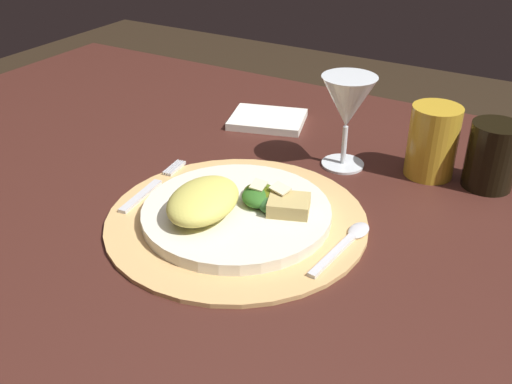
{
  "coord_description": "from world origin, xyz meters",
  "views": [
    {
      "loc": [
        0.37,
        -0.63,
        1.16
      ],
      "look_at": [
        0.02,
        -0.04,
        0.77
      ],
      "focal_mm": 41.04,
      "sensor_mm": 36.0,
      "label": 1
    }
  ],
  "objects_px": {
    "wine_glass": "(348,104)",
    "dinner_plate": "(237,213)",
    "spoon": "(349,240)",
    "fork": "(151,187)",
    "napkin": "(268,119)",
    "dark_tumbler": "(492,156)",
    "dining_table": "(257,282)",
    "amber_tumbler": "(433,141)"
  },
  "relations": [
    {
      "from": "dinner_plate",
      "to": "dining_table",
      "type": "bearing_deg",
      "value": 102.99
    },
    {
      "from": "amber_tumbler",
      "to": "dining_table",
      "type": "bearing_deg",
      "value": -139.86
    },
    {
      "from": "dinner_plate",
      "to": "spoon",
      "type": "relative_size",
      "value": 1.84
    },
    {
      "from": "amber_tumbler",
      "to": "dark_tumbler",
      "type": "relative_size",
      "value": 1.11
    },
    {
      "from": "dining_table",
      "to": "amber_tumbler",
      "type": "distance_m",
      "value": 0.34
    },
    {
      "from": "dining_table",
      "to": "spoon",
      "type": "height_order",
      "value": "spoon"
    },
    {
      "from": "napkin",
      "to": "amber_tumbler",
      "type": "distance_m",
      "value": 0.31
    },
    {
      "from": "dining_table",
      "to": "napkin",
      "type": "height_order",
      "value": "napkin"
    },
    {
      "from": "dining_table",
      "to": "spoon",
      "type": "distance_m",
      "value": 0.25
    },
    {
      "from": "dark_tumbler",
      "to": "fork",
      "type": "bearing_deg",
      "value": -147.18
    },
    {
      "from": "spoon",
      "to": "wine_glass",
      "type": "height_order",
      "value": "wine_glass"
    },
    {
      "from": "dinner_plate",
      "to": "spoon",
      "type": "distance_m",
      "value": 0.15
    },
    {
      "from": "napkin",
      "to": "dark_tumbler",
      "type": "relative_size",
      "value": 1.33
    },
    {
      "from": "spoon",
      "to": "dinner_plate",
      "type": "bearing_deg",
      "value": -170.82
    },
    {
      "from": "dinner_plate",
      "to": "amber_tumbler",
      "type": "height_order",
      "value": "amber_tumbler"
    },
    {
      "from": "fork",
      "to": "napkin",
      "type": "distance_m",
      "value": 0.3
    },
    {
      "from": "fork",
      "to": "dark_tumbler",
      "type": "height_order",
      "value": "dark_tumbler"
    },
    {
      "from": "dining_table",
      "to": "spoon",
      "type": "bearing_deg",
      "value": -21.62
    },
    {
      "from": "dining_table",
      "to": "napkin",
      "type": "xyz_separation_m",
      "value": [
        -0.1,
        0.21,
        0.18
      ]
    },
    {
      "from": "fork",
      "to": "napkin",
      "type": "height_order",
      "value": "napkin"
    },
    {
      "from": "napkin",
      "to": "amber_tumbler",
      "type": "relative_size",
      "value": 1.2
    },
    {
      "from": "wine_glass",
      "to": "dark_tumbler",
      "type": "relative_size",
      "value": 1.48
    },
    {
      "from": "dining_table",
      "to": "dark_tumbler",
      "type": "bearing_deg",
      "value": 31.78
    },
    {
      "from": "wine_glass",
      "to": "napkin",
      "type": "bearing_deg",
      "value": 154.79
    },
    {
      "from": "dining_table",
      "to": "napkin",
      "type": "relative_size",
      "value": 11.55
    },
    {
      "from": "wine_glass",
      "to": "dinner_plate",
      "type": "bearing_deg",
      "value": -104.35
    },
    {
      "from": "dinner_plate",
      "to": "napkin",
      "type": "relative_size",
      "value": 1.91
    },
    {
      "from": "napkin",
      "to": "dark_tumbler",
      "type": "bearing_deg",
      "value": -5.93
    },
    {
      "from": "napkin",
      "to": "dark_tumbler",
      "type": "xyz_separation_m",
      "value": [
        0.39,
        -0.04,
        0.04
      ]
    },
    {
      "from": "amber_tumbler",
      "to": "dark_tumbler",
      "type": "bearing_deg",
      "value": 4.86
    },
    {
      "from": "dinner_plate",
      "to": "napkin",
      "type": "xyz_separation_m",
      "value": [
        -0.12,
        0.3,
        -0.01
      ]
    },
    {
      "from": "dinner_plate",
      "to": "spoon",
      "type": "xyz_separation_m",
      "value": [
        0.15,
        0.02,
        -0.01
      ]
    },
    {
      "from": "napkin",
      "to": "amber_tumbler",
      "type": "bearing_deg",
      "value": -8.85
    },
    {
      "from": "dark_tumbler",
      "to": "wine_glass",
      "type": "bearing_deg",
      "value": -167.54
    },
    {
      "from": "fork",
      "to": "wine_glass",
      "type": "relative_size",
      "value": 1.12
    },
    {
      "from": "napkin",
      "to": "spoon",
      "type": "bearing_deg",
      "value": -45.94
    },
    {
      "from": "dark_tumbler",
      "to": "dining_table",
      "type": "bearing_deg",
      "value": -148.22
    },
    {
      "from": "dinner_plate",
      "to": "fork",
      "type": "distance_m",
      "value": 0.15
    },
    {
      "from": "dining_table",
      "to": "dark_tumbler",
      "type": "height_order",
      "value": "dark_tumbler"
    },
    {
      "from": "dinner_plate",
      "to": "fork",
      "type": "relative_size",
      "value": 1.54
    },
    {
      "from": "dinner_plate",
      "to": "wine_glass",
      "type": "bearing_deg",
      "value": 75.65
    },
    {
      "from": "dinner_plate",
      "to": "amber_tumbler",
      "type": "distance_m",
      "value": 0.32
    }
  ]
}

